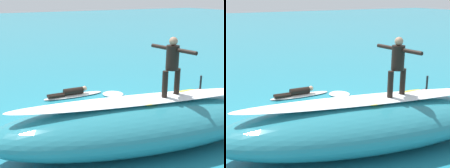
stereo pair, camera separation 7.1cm
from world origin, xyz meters
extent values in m
plane|color=teal|center=(0.00, 0.00, 0.00)|extent=(120.00, 120.00, 0.00)
ellipsoid|color=teal|center=(-0.08, 2.40, 0.66)|extent=(8.37, 4.16, 1.32)
ellipsoid|color=white|center=(-0.08, 2.40, 1.36)|extent=(6.85, 2.36, 0.08)
ellipsoid|color=yellow|center=(-0.93, 2.60, 1.36)|extent=(2.16, 0.74, 0.08)
cylinder|color=black|center=(-0.69, 2.63, 1.76)|extent=(0.15, 0.15, 0.71)
cylinder|color=black|center=(-1.16, 2.57, 1.76)|extent=(0.15, 0.15, 0.71)
cylinder|color=black|center=(-0.93, 2.60, 2.43)|extent=(0.38, 0.38, 0.64)
sphere|color=tan|center=(-0.93, 2.60, 2.86)|extent=(0.22, 0.22, 0.22)
cylinder|color=black|center=(-0.99, 3.05, 2.66)|extent=(0.18, 0.58, 0.10)
cylinder|color=black|center=(-0.87, 2.15, 2.66)|extent=(0.18, 0.58, 0.10)
ellipsoid|color=silver|center=(-0.18, -2.44, 0.04)|extent=(2.47, 0.66, 0.08)
cylinder|color=black|center=(-0.18, -2.44, 0.22)|extent=(0.81, 0.33, 0.28)
sphere|color=tan|center=(-0.67, -2.41, 0.28)|extent=(0.20, 0.20, 0.20)
cylinder|color=black|center=(0.55, -2.40, 0.15)|extent=(0.67, 0.17, 0.13)
cylinder|color=black|center=(0.54, -2.57, 0.15)|extent=(0.67, 0.17, 0.13)
sphere|color=red|center=(-3.67, 1.03, 0.36)|extent=(0.72, 0.72, 0.72)
cylinder|color=#262626|center=(-3.67, 1.03, 0.97)|extent=(0.07, 0.07, 0.50)
ellipsoid|color=white|center=(1.96, -0.32, 0.08)|extent=(0.73, 0.82, 0.16)
ellipsoid|color=white|center=(-1.68, -1.80, 0.05)|extent=(1.15, 1.15, 0.10)
camera|label=1|loc=(4.30, 8.61, 4.04)|focal=49.18mm
camera|label=2|loc=(4.24, 8.64, 4.04)|focal=49.18mm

